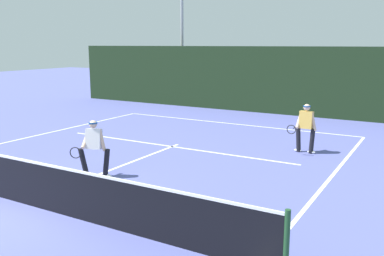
% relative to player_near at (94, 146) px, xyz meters
% --- Properties ---
extents(ground_plane, '(80.00, 80.00, 0.00)m').
position_rel_player_near_xyz_m(ground_plane, '(-0.06, -2.21, -0.83)').
color(ground_plane, '#555CA4').
extents(court_line_baseline_far, '(10.91, 0.10, 0.01)m').
position_rel_player_near_xyz_m(court_line_baseline_far, '(-0.06, 8.69, -0.83)').
color(court_line_baseline_far, white).
rests_on(court_line_baseline_far, ground_plane).
extents(court_line_service, '(8.89, 0.10, 0.01)m').
position_rel_player_near_xyz_m(court_line_service, '(-0.06, 3.84, -0.83)').
color(court_line_service, white).
rests_on(court_line_service, ground_plane).
extents(court_line_centre, '(0.10, 6.40, 0.01)m').
position_rel_player_near_xyz_m(court_line_centre, '(-0.06, 0.99, -0.83)').
color(court_line_centre, white).
rests_on(court_line_centre, ground_plane).
extents(tennis_net, '(11.95, 0.09, 1.08)m').
position_rel_player_near_xyz_m(tennis_net, '(-0.06, -2.21, -0.30)').
color(tennis_net, '#1E4723').
rests_on(tennis_net, ground_plane).
extents(player_near, '(0.86, 0.94, 1.52)m').
position_rel_player_near_xyz_m(player_near, '(0.00, 0.00, 0.00)').
color(player_near, black).
rests_on(player_near, ground_plane).
extents(player_far, '(0.79, 0.84, 1.59)m').
position_rel_player_near_xyz_m(player_far, '(4.07, 5.31, 0.04)').
color(player_far, black).
rests_on(player_far, ground_plane).
extents(tennis_ball, '(0.07, 0.07, 0.07)m').
position_rel_player_near_xyz_m(tennis_ball, '(-1.14, -0.72, -0.80)').
color(tennis_ball, '#D1E033').
rests_on(tennis_ball, ground_plane).
extents(back_fence_windscreen, '(23.27, 0.12, 3.33)m').
position_rel_player_near_xyz_m(back_fence_windscreen, '(-0.06, 12.23, 0.84)').
color(back_fence_windscreen, black).
rests_on(back_fence_windscreen, ground_plane).
extents(light_pole, '(0.55, 0.44, 7.42)m').
position_rel_player_near_xyz_m(light_pole, '(-5.58, 13.52, 3.72)').
color(light_pole, '#9EA39E').
rests_on(light_pole, ground_plane).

